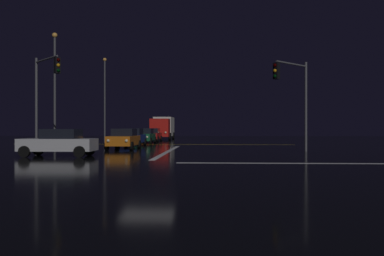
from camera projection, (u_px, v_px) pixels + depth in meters
The scene contains 14 objects.
ground at pixel (147, 164), 19.21m from camera, with size 120.00×120.00×0.10m, color black.
stop_line_north at pixel (168, 151), 28.32m from camera, with size 0.35×15.70×0.01m.
centre_line_ns at pixel (181, 144), 39.91m from camera, with size 22.00×0.15×0.01m.
crosswalk_bar_east at pixel (347, 163), 18.75m from camera, with size 15.70×0.40×0.01m.
sedan_orange at pixel (124, 139), 30.97m from camera, with size 2.02×4.33×1.57m.
sedan_blue at pixel (132, 137), 36.40m from camera, with size 2.02×4.33×1.57m.
sedan_green at pixel (144, 136), 42.12m from camera, with size 2.02×4.33×1.57m.
sedan_red at pixel (152, 135), 48.16m from camera, with size 2.02×4.33×1.57m.
box_truck at pixel (163, 127), 55.59m from camera, with size 2.68×8.28×3.08m.
sedan_silver_crossing at pixel (59, 142), 23.42m from camera, with size 4.33×2.02×1.57m.
traffic_signal_ne at pixel (294, 89), 27.27m from camera, with size 2.71×2.71×6.18m.
traffic_signal_nw at pixel (45, 86), 28.11m from camera, with size 2.80×2.80×6.63m.
streetlamp_left_far at pixel (105, 94), 50.40m from camera, with size 0.44×0.44×10.26m.
streetlamp_left_near at pixel (55, 82), 34.42m from camera, with size 0.44×0.44×9.65m.
Camera 1 is at (3.05, -19.08, 1.66)m, focal length 38.25 mm.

